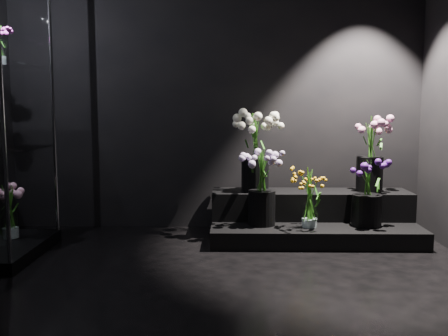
{
  "coord_description": "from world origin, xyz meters",
  "views": [
    {
      "loc": [
        0.17,
        -2.9,
        1.18
      ],
      "look_at": [
        0.1,
        1.2,
        0.69
      ],
      "focal_mm": 40.0,
      "sensor_mm": 36.0,
      "label": 1
    }
  ],
  "objects": [
    {
      "name": "wall_back",
      "position": [
        0.0,
        2.0,
        1.4
      ],
      "size": [
        4.0,
        0.0,
        4.0
      ],
      "primitive_type": "plane",
      "rotation": [
        1.57,
        0.0,
        0.0
      ],
      "color": "black",
      "rests_on": "floor"
    },
    {
      "name": "bouquet_pink_roses",
      "position": [
        1.45,
        1.74,
        0.81
      ],
      "size": [
        0.41,
        0.41,
        0.69
      ],
      "rotation": [
        0.0,
        0.0,
        -0.16
      ],
      "color": "black",
      "rests_on": "display_riser"
    },
    {
      "name": "bouquet_purple",
      "position": [
        1.35,
        1.43,
        0.47
      ],
      "size": [
        0.42,
        0.42,
        0.58
      ],
      "rotation": [
        0.0,
        0.0,
        -0.37
      ],
      "color": "black",
      "rests_on": "display_riser"
    },
    {
      "name": "bouquet_lilac",
      "position": [
        0.43,
        1.44,
        0.53
      ],
      "size": [
        0.34,
        0.34,
        0.67
      ],
      "rotation": [
        0.0,
        0.0,
        -0.02
      ],
      "color": "black",
      "rests_on": "display_riser"
    },
    {
      "name": "display_riser",
      "position": [
        0.91,
        1.63,
        0.17
      ],
      "size": [
        1.85,
        0.82,
        0.41
      ],
      "color": "black",
      "rests_on": "floor"
    },
    {
      "name": "bouquet_cream_roses",
      "position": [
        0.38,
        1.71,
        0.83
      ],
      "size": [
        0.39,
        0.39,
        0.73
      ],
      "rotation": [
        0.0,
        0.0,
        0.01
      ],
      "color": "black",
      "rests_on": "display_riser"
    },
    {
      "name": "bouquet_orange_bells",
      "position": [
        0.84,
        1.36,
        0.42
      ],
      "size": [
        0.32,
        0.32,
        0.51
      ],
      "rotation": [
        0.0,
        0.0,
        -0.21
      ],
      "color": "white",
      "rests_on": "display_riser"
    },
    {
      "name": "bouquet_case_base_pink",
      "position": [
        -1.69,
        1.15,
        0.34
      ],
      "size": [
        0.38,
        0.38,
        0.45
      ],
      "rotation": [
        0.0,
        0.0,
        0.3
      ],
      "color": "white",
      "rests_on": "display_case"
    },
    {
      "name": "floor",
      "position": [
        0.0,
        0.0,
        0.0
      ],
      "size": [
        4.0,
        4.0,
        0.0
      ],
      "primitive_type": "plane",
      "color": "black",
      "rests_on": "ground"
    }
  ]
}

